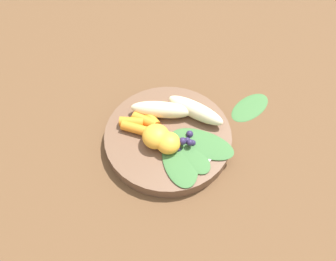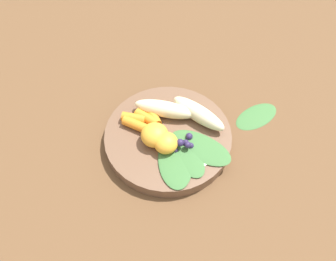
% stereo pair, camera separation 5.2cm
% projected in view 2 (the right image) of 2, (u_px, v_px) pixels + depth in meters
% --- Properties ---
extents(ground_plane, '(2.40, 2.40, 0.00)m').
position_uv_depth(ground_plane, '(168.00, 141.00, 0.68)').
color(ground_plane, brown).
extents(bowl, '(0.25, 0.25, 0.03)m').
position_uv_depth(bowl, '(168.00, 137.00, 0.67)').
color(bowl, brown).
rests_on(bowl, ground_plane).
extents(banana_peeled_left, '(0.12, 0.09, 0.03)m').
position_uv_depth(banana_peeled_left, '(165.00, 109.00, 0.67)').
color(banana_peeled_left, beige).
rests_on(banana_peeled_left, bowl).
extents(banana_peeled_right, '(0.09, 0.12, 0.03)m').
position_uv_depth(banana_peeled_right, '(198.00, 113.00, 0.67)').
color(banana_peeled_right, beige).
rests_on(banana_peeled_right, bowl).
extents(orange_segment_near, '(0.05, 0.05, 0.03)m').
position_uv_depth(orange_segment_near, '(166.00, 143.00, 0.63)').
color(orange_segment_near, '#F4A833').
rests_on(orange_segment_near, bowl).
extents(orange_segment_far, '(0.05, 0.05, 0.04)m').
position_uv_depth(orange_segment_far, '(155.00, 135.00, 0.63)').
color(orange_segment_far, '#F4A833').
rests_on(orange_segment_far, bowl).
extents(carrot_front, '(0.03, 0.06, 0.02)m').
position_uv_depth(carrot_front, '(151.00, 113.00, 0.68)').
color(carrot_front, orange).
rests_on(carrot_front, bowl).
extents(carrot_mid_left, '(0.05, 0.05, 0.02)m').
position_uv_depth(carrot_mid_left, '(147.00, 118.00, 0.67)').
color(carrot_mid_left, orange).
rests_on(carrot_mid_left, bowl).
extents(carrot_mid_right, '(0.05, 0.04, 0.02)m').
position_uv_depth(carrot_mid_right, '(134.00, 118.00, 0.67)').
color(carrot_mid_right, orange).
rests_on(carrot_mid_right, bowl).
extents(carrot_rear, '(0.05, 0.05, 0.02)m').
position_uv_depth(carrot_rear, '(135.00, 125.00, 0.66)').
color(carrot_rear, orange).
rests_on(carrot_rear, bowl).
extents(blueberry_pile, '(0.04, 0.04, 0.03)m').
position_uv_depth(blueberry_pile, '(186.00, 143.00, 0.63)').
color(blueberry_pile, '#2D234C').
rests_on(blueberry_pile, bowl).
extents(coconut_shred_patch, '(0.05, 0.05, 0.00)m').
position_uv_depth(coconut_shred_patch, '(196.00, 156.00, 0.63)').
color(coconut_shred_patch, white).
rests_on(coconut_shred_patch, bowl).
extents(kale_leaf_left, '(0.09, 0.13, 0.00)m').
position_uv_depth(kale_leaf_left, '(175.00, 161.00, 0.62)').
color(kale_leaf_left, '#3D7038').
rests_on(kale_leaf_left, bowl).
extents(kale_leaf_right, '(0.07, 0.11, 0.00)m').
position_uv_depth(kale_leaf_right, '(185.00, 156.00, 0.63)').
color(kale_leaf_right, '#3D7038').
rests_on(kale_leaf_right, bowl).
extents(kale_leaf_rear, '(0.13, 0.13, 0.00)m').
position_uv_depth(kale_leaf_rear, '(200.00, 148.00, 0.64)').
color(kale_leaf_rear, '#3D7038').
rests_on(kale_leaf_rear, bowl).
extents(kale_leaf_stray, '(0.11, 0.08, 0.01)m').
position_uv_depth(kale_leaf_stray, '(257.00, 117.00, 0.71)').
color(kale_leaf_stray, '#3D7038').
rests_on(kale_leaf_stray, ground_plane).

